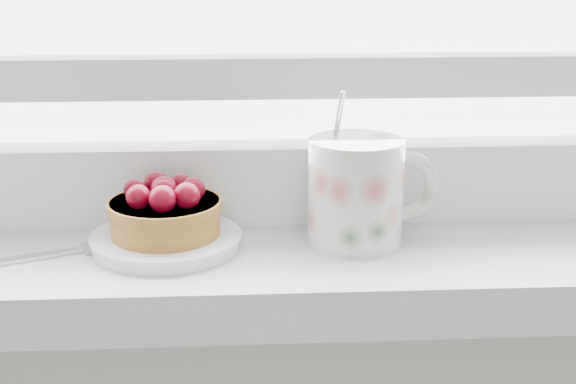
{
  "coord_description": "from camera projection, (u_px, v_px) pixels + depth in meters",
  "views": [
    {
      "loc": [
        -0.02,
        1.27,
        1.18
      ],
      "look_at": [
        0.02,
        1.88,
        0.99
      ],
      "focal_mm": 50.0,
      "sensor_mm": 36.0,
      "label": 1
    }
  ],
  "objects": [
    {
      "name": "saucer",
      "position": [
        166.0,
        241.0,
        0.66
      ],
      "size": [
        0.12,
        0.12,
        0.01
      ],
      "primitive_type": "cylinder",
      "color": "white",
      "rests_on": "windowsill"
    },
    {
      "name": "raspberry_tart",
      "position": [
        165.0,
        211.0,
        0.65
      ],
      "size": [
        0.09,
        0.09,
        0.05
      ],
      "color": "brown",
      "rests_on": "saucer"
    },
    {
      "name": "floral_mug",
      "position": [
        359.0,
        189.0,
        0.66
      ],
      "size": [
        0.12,
        0.09,
        0.13
      ],
      "color": "silver",
      "rests_on": "windowsill"
    },
    {
      "name": "fork",
      "position": [
        40.0,
        256.0,
        0.64
      ],
      "size": [
        0.18,
        0.09,
        0.0
      ],
      "color": "silver",
      "rests_on": "windowsill"
    }
  ]
}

